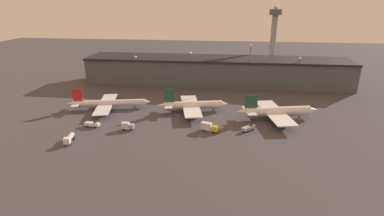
{
  "coord_description": "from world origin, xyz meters",
  "views": [
    {
      "loc": [
        7.27,
        -121.2,
        55.55
      ],
      "look_at": [
        -8.67,
        12.5,
        6.0
      ],
      "focal_mm": 28.0,
      "sensor_mm": 36.0,
      "label": 1
    }
  ],
  "objects_px": {
    "airplane_0": "(108,103)",
    "control_tower": "(274,35)",
    "airplane_1": "(193,105)",
    "service_vehicle_2": "(249,128)",
    "service_vehicle_4": "(127,126)",
    "airplane_2": "(277,112)",
    "service_vehicle_1": "(209,127)",
    "service_vehicle_3": "(69,138)",
    "service_vehicle_0": "(92,124)"
  },
  "relations": [
    {
      "from": "airplane_0",
      "to": "control_tower",
      "type": "height_order",
      "value": "control_tower"
    },
    {
      "from": "airplane_0",
      "to": "airplane_1",
      "type": "height_order",
      "value": "airplane_1"
    },
    {
      "from": "service_vehicle_2",
      "to": "service_vehicle_4",
      "type": "distance_m",
      "value": 54.14
    },
    {
      "from": "airplane_0",
      "to": "airplane_2",
      "type": "relative_size",
      "value": 1.09
    },
    {
      "from": "airplane_1",
      "to": "service_vehicle_1",
      "type": "relative_size",
      "value": 4.78
    },
    {
      "from": "airplane_0",
      "to": "service_vehicle_4",
      "type": "bearing_deg",
      "value": -65.78
    },
    {
      "from": "airplane_1",
      "to": "service_vehicle_3",
      "type": "distance_m",
      "value": 61.82
    },
    {
      "from": "airplane_0",
      "to": "service_vehicle_0",
      "type": "height_order",
      "value": "airplane_0"
    },
    {
      "from": "airplane_1",
      "to": "service_vehicle_1",
      "type": "height_order",
      "value": "airplane_1"
    },
    {
      "from": "service_vehicle_3",
      "to": "service_vehicle_4",
      "type": "relative_size",
      "value": 1.4
    },
    {
      "from": "service_vehicle_0",
      "to": "service_vehicle_1",
      "type": "height_order",
      "value": "service_vehicle_1"
    },
    {
      "from": "service_vehicle_0",
      "to": "control_tower",
      "type": "bearing_deg",
      "value": 56.65
    },
    {
      "from": "airplane_0",
      "to": "service_vehicle_0",
      "type": "relative_size",
      "value": 6.37
    },
    {
      "from": "service_vehicle_3",
      "to": "control_tower",
      "type": "height_order",
      "value": "control_tower"
    },
    {
      "from": "airplane_2",
      "to": "service_vehicle_4",
      "type": "distance_m",
      "value": 71.32
    },
    {
      "from": "airplane_2",
      "to": "service_vehicle_3",
      "type": "bearing_deg",
      "value": -170.08
    },
    {
      "from": "airplane_2",
      "to": "control_tower",
      "type": "bearing_deg",
      "value": 72.44
    },
    {
      "from": "service_vehicle_2",
      "to": "service_vehicle_3",
      "type": "bearing_deg",
      "value": 150.22
    },
    {
      "from": "service_vehicle_2",
      "to": "service_vehicle_4",
      "type": "xyz_separation_m",
      "value": [
        -53.85,
        -5.55,
        0.56
      ]
    },
    {
      "from": "service_vehicle_2",
      "to": "control_tower",
      "type": "distance_m",
      "value": 116.94
    },
    {
      "from": "airplane_2",
      "to": "service_vehicle_2",
      "type": "bearing_deg",
      "value": -144.78
    },
    {
      "from": "service_vehicle_1",
      "to": "service_vehicle_3",
      "type": "height_order",
      "value": "service_vehicle_1"
    },
    {
      "from": "service_vehicle_4",
      "to": "control_tower",
      "type": "xyz_separation_m",
      "value": [
        76.95,
        116.76,
        27.25
      ]
    },
    {
      "from": "airplane_0",
      "to": "control_tower",
      "type": "bearing_deg",
      "value": 31.55
    },
    {
      "from": "airplane_0",
      "to": "control_tower",
      "type": "relative_size",
      "value": 0.87
    },
    {
      "from": "service_vehicle_1",
      "to": "control_tower",
      "type": "xyz_separation_m",
      "value": [
        40.67,
        113.89,
        27.07
      ]
    },
    {
      "from": "control_tower",
      "to": "service_vehicle_3",
      "type": "bearing_deg",
      "value": -126.31
    },
    {
      "from": "service_vehicle_2",
      "to": "airplane_0",
      "type": "bearing_deg",
      "value": 119.71
    },
    {
      "from": "service_vehicle_3",
      "to": "airplane_2",
      "type": "bearing_deg",
      "value": 101.63
    },
    {
      "from": "airplane_2",
      "to": "service_vehicle_3",
      "type": "relative_size",
      "value": 5.27
    },
    {
      "from": "service_vehicle_0",
      "to": "service_vehicle_2",
      "type": "height_order",
      "value": "same"
    },
    {
      "from": "service_vehicle_0",
      "to": "service_vehicle_2",
      "type": "bearing_deg",
      "value": 9.17
    },
    {
      "from": "service_vehicle_3",
      "to": "service_vehicle_1",
      "type": "bearing_deg",
      "value": 96.88
    },
    {
      "from": "airplane_1",
      "to": "service_vehicle_0",
      "type": "xyz_separation_m",
      "value": [
        -43.32,
        -25.2,
        -2.05
      ]
    },
    {
      "from": "service_vehicle_3",
      "to": "service_vehicle_2",
      "type": "bearing_deg",
      "value": 94.84
    },
    {
      "from": "airplane_1",
      "to": "control_tower",
      "type": "height_order",
      "value": "control_tower"
    },
    {
      "from": "airplane_0",
      "to": "service_vehicle_3",
      "type": "distance_m",
      "value": 39.83
    },
    {
      "from": "service_vehicle_1",
      "to": "control_tower",
      "type": "distance_m",
      "value": 123.93
    },
    {
      "from": "control_tower",
      "to": "airplane_1",
      "type": "bearing_deg",
      "value": -119.3
    },
    {
      "from": "service_vehicle_2",
      "to": "control_tower",
      "type": "bearing_deg",
      "value": 33.08
    },
    {
      "from": "service_vehicle_0",
      "to": "service_vehicle_4",
      "type": "bearing_deg",
      "value": 1.2
    },
    {
      "from": "service_vehicle_3",
      "to": "service_vehicle_4",
      "type": "distance_m",
      "value": 24.55
    },
    {
      "from": "service_vehicle_2",
      "to": "service_vehicle_3",
      "type": "xyz_separation_m",
      "value": [
        -73.5,
        -20.26,
        0.4
      ]
    },
    {
      "from": "service_vehicle_1",
      "to": "service_vehicle_4",
      "type": "bearing_deg",
      "value": -156.69
    },
    {
      "from": "service_vehicle_1",
      "to": "service_vehicle_3",
      "type": "distance_m",
      "value": 58.63
    },
    {
      "from": "airplane_1",
      "to": "service_vehicle_4",
      "type": "bearing_deg",
      "value": -147.03
    },
    {
      "from": "service_vehicle_2",
      "to": "service_vehicle_3",
      "type": "height_order",
      "value": "service_vehicle_3"
    },
    {
      "from": "airplane_0",
      "to": "service_vehicle_4",
      "type": "relative_size",
      "value": 8.01
    },
    {
      "from": "service_vehicle_1",
      "to": "service_vehicle_3",
      "type": "bearing_deg",
      "value": -143.77
    },
    {
      "from": "airplane_0",
      "to": "control_tower",
      "type": "distance_m",
      "value": 134.94
    }
  ]
}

